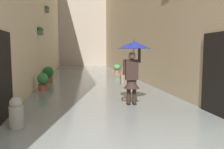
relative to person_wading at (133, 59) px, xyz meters
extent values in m
plane|color=#605B56|center=(0.80, -7.34, -1.46)|extent=(60.00, 60.00, 0.00)
cube|color=slate|center=(0.80, -7.34, -1.43)|extent=(6.13, 29.13, 0.07)
cube|color=tan|center=(-2.76, -7.34, 3.11)|extent=(1.80, 27.13, 9.15)
cube|color=black|center=(-1.84, 1.42, -0.36)|extent=(0.08, 1.10, 2.20)
cube|color=black|center=(3.45, 0.92, -0.36)|extent=(0.08, 1.10, 2.20)
cube|color=#66605B|center=(3.37, -7.71, 2.73)|extent=(0.20, 0.70, 0.18)
ellipsoid|color=#2D7033|center=(3.37, -7.71, 2.89)|extent=(0.28, 0.76, 0.24)
cube|color=#66605B|center=(3.37, -4.68, 1.14)|extent=(0.20, 0.70, 0.18)
ellipsoid|color=#23602D|center=(3.37, -4.68, 1.30)|extent=(0.28, 0.76, 0.24)
cube|color=#A89989|center=(0.80, -19.80, 3.11)|extent=(8.93, 1.80, 9.15)
cube|color=black|center=(0.12, -0.01, -1.41)|extent=(0.13, 0.25, 0.10)
cylinder|color=black|center=(0.12, -0.01, -0.99)|extent=(0.13, 0.13, 0.74)
cube|color=black|center=(-0.06, 0.01, -1.41)|extent=(0.13, 0.25, 0.10)
cylinder|color=black|center=(-0.06, 0.01, -0.99)|extent=(0.13, 0.13, 0.74)
cube|color=black|center=(0.03, 0.00, -0.31)|extent=(0.40, 0.26, 0.63)
cone|color=black|center=(0.03, 0.00, -0.75)|extent=(0.55, 0.55, 0.28)
sphere|color=tan|center=(0.03, 0.00, 0.11)|extent=(0.23, 0.23, 0.23)
cylinder|color=black|center=(-0.20, 0.02, 0.12)|extent=(0.09, 0.09, 0.44)
cylinder|color=black|center=(0.26, -0.03, -0.24)|extent=(0.09, 0.09, 0.48)
cylinder|color=black|center=(-0.03, 0.00, 0.22)|extent=(0.02, 0.02, 0.44)
cone|color=navy|center=(-0.03, 0.00, 0.44)|extent=(1.01, 1.01, 0.22)
cylinder|color=black|center=(-0.03, 0.00, 0.58)|extent=(0.01, 0.01, 0.08)
cube|color=#8C6B4C|center=(0.34, -0.01, -0.61)|extent=(0.09, 0.28, 0.32)
torus|color=#8C6B4C|center=(0.34, -0.01, -0.33)|extent=(0.05, 0.30, 0.30)
cylinder|color=brown|center=(3.18, -5.79, -1.31)|extent=(0.43, 0.43, 0.31)
torus|color=brown|center=(3.18, -5.79, -1.15)|extent=(0.47, 0.47, 0.04)
ellipsoid|color=#23602D|center=(3.18, -5.79, -0.86)|extent=(0.54, 0.54, 0.59)
cylinder|color=#9E563D|center=(-1.43, -9.99, -1.32)|extent=(0.38, 0.38, 0.29)
torus|color=brown|center=(-1.43, -9.99, -1.17)|extent=(0.41, 0.41, 0.04)
ellipsoid|color=#428947|center=(-1.43, -9.99, -0.95)|extent=(0.53, 0.53, 0.43)
cylinder|color=#9E563D|center=(3.11, -3.04, -1.31)|extent=(0.37, 0.37, 0.32)
torus|color=brown|center=(3.11, -3.04, -1.15)|extent=(0.40, 0.40, 0.04)
ellipsoid|color=#387F3D|center=(3.11, -3.04, -0.89)|extent=(0.44, 0.44, 0.51)
cylinder|color=gray|center=(3.01, 1.67, -1.19)|extent=(0.29, 0.29, 0.55)
sphere|color=gray|center=(3.01, 1.67, -0.85)|extent=(0.26, 0.26, 0.26)
camera|label=1|loc=(1.76, 6.57, 0.24)|focal=35.44mm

